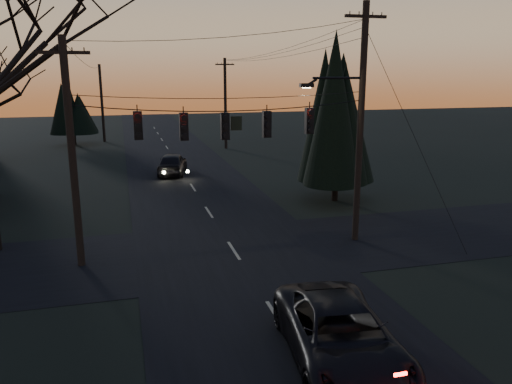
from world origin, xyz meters
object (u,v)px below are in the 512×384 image
object	(u,v)px
utility_pole_right	(355,240)
utility_pole_far_l	(105,142)
utility_pole_left	(82,265)
utility_pole_far_r	(226,148)
sedan_oncoming_a	(172,164)
evergreen_right	(338,118)
suv_near	(340,336)

from	to	relation	value
utility_pole_right	utility_pole_far_l	xyz separation A→B (m)	(-11.50, 36.00, 0.00)
utility_pole_right	utility_pole_left	xyz separation A→B (m)	(-11.50, 0.00, 0.00)
utility_pole_far_r	sedan_oncoming_a	world-z (taller)	utility_pole_far_r
utility_pole_far_l	evergreen_right	bearing A→B (deg)	-65.36
evergreen_right	utility_pole_left	bearing A→B (deg)	-153.71
utility_pole_far_l	utility_pole_right	bearing A→B (deg)	-72.28
utility_pole_left	suv_near	size ratio (longest dim) A/B	1.53
utility_pole_far_r	suv_near	world-z (taller)	utility_pole_far_r
utility_pole_far_r	utility_pole_far_l	world-z (taller)	utility_pole_far_r
utility_pole_left	utility_pole_far_r	bearing A→B (deg)	67.67
utility_pole_left	sedan_oncoming_a	distance (m)	17.50
utility_pole_far_l	utility_pole_left	bearing A→B (deg)	-90.00
utility_pole_left	utility_pole_far_l	bearing A→B (deg)	90.00
utility_pole_far_l	sedan_oncoming_a	bearing A→B (deg)	-74.92
utility_pole_far_r	sedan_oncoming_a	xyz separation A→B (m)	(-6.30, -11.30, 0.78)
suv_near	utility_pole_right	bearing A→B (deg)	68.08
utility_pole_far_l	suv_near	distance (m)	45.25
utility_pole_right	utility_pole_far_r	distance (m)	28.00
utility_pole_right	evergreen_right	distance (m)	8.40
suv_near	sedan_oncoming_a	xyz separation A→B (m)	(-1.60, 25.43, 0.01)
utility_pole_far_r	evergreen_right	world-z (taller)	evergreen_right
evergreen_right	sedan_oncoming_a	size ratio (longest dim) A/B	1.81
utility_pole_right	sedan_oncoming_a	bearing A→B (deg)	110.67
utility_pole_right	sedan_oncoming_a	xyz separation A→B (m)	(-6.30, 16.70, 0.78)
utility_pole_far_r	utility_pole_far_l	size ratio (longest dim) A/B	1.06
utility_pole_right	suv_near	size ratio (longest dim) A/B	1.80
utility_pole_far_l	sedan_oncoming_a	size ratio (longest dim) A/B	1.75
utility_pole_left	sedan_oncoming_a	size ratio (longest dim) A/B	1.86
utility_pole_right	evergreen_right	world-z (taller)	evergreen_right
utility_pole_far_r	evergreen_right	size ratio (longest dim) A/B	1.03
evergreen_right	suv_near	distance (m)	17.22
sedan_oncoming_a	utility_pole_right	bearing A→B (deg)	122.82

